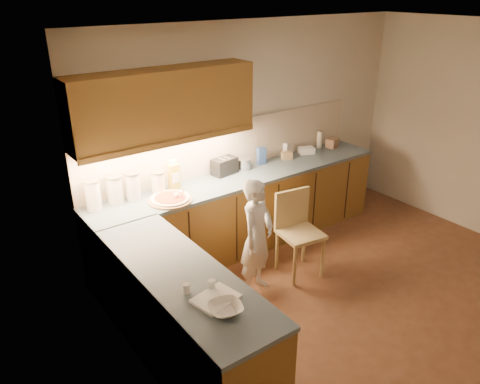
{
  "coord_description": "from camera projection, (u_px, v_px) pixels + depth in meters",
  "views": [
    {
      "loc": [
        -3.38,
        -2.31,
        2.95
      ],
      "look_at": [
        -0.8,
        1.2,
        1.0
      ],
      "focal_mm": 35.0,
      "sensor_mm": 36.0,
      "label": 1
    }
  ],
  "objects": [
    {
      "name": "tall_jar",
      "position": [
        320.0,
        139.0,
        6.27
      ],
      "size": [
        0.08,
        0.08,
        0.23
      ],
      "rotation": [
        0.0,
        0.0,
        0.2
      ],
      "color": "white",
      "rests_on": "l_counter"
    },
    {
      "name": "toaster",
      "position": [
        224.0,
        166.0,
        5.41
      ],
      "size": [
        0.32,
        0.21,
        0.19
      ],
      "rotation": [
        0.0,
        0.0,
        0.15
      ],
      "color": "black",
      "rests_on": "l_counter"
    },
    {
      "name": "dough_cloth",
      "position": [
        216.0,
        299.0,
        3.27
      ],
      "size": [
        0.34,
        0.29,
        0.02
      ],
      "primitive_type": "cube",
      "rotation": [
        0.0,
        0.0,
        0.2
      ],
      "color": "white",
      "rests_on": "l_counter"
    },
    {
      "name": "flat_pack",
      "position": [
        306.0,
        150.0,
        6.09
      ],
      "size": [
        0.23,
        0.2,
        0.08
      ],
      "primitive_type": "cube",
      "rotation": [
        0.0,
        0.0,
        -0.39
      ],
      "color": "white",
      "rests_on": "l_counter"
    },
    {
      "name": "room",
      "position": [
        396.0,
        144.0,
        4.05
      ],
      "size": [
        4.54,
        4.5,
        2.62
      ],
      "color": "brown",
      "rests_on": "ground"
    },
    {
      "name": "child",
      "position": [
        257.0,
        238.0,
        4.67
      ],
      "size": [
        0.54,
        0.46,
        1.25
      ],
      "primitive_type": "imported",
      "rotation": [
        0.0,
        0.0,
        0.43
      ],
      "color": "silver",
      "rests_on": "ground"
    },
    {
      "name": "canister_a",
      "position": [
        93.0,
        195.0,
        4.52
      ],
      "size": [
        0.16,
        0.16,
        0.31
      ],
      "rotation": [
        0.0,
        0.0,
        -0.22
      ],
      "color": "white",
      "rests_on": "l_counter"
    },
    {
      "name": "card_box_b",
      "position": [
        332.0,
        143.0,
        6.3
      ],
      "size": [
        0.19,
        0.16,
        0.12
      ],
      "primitive_type": "cube",
      "rotation": [
        0.0,
        0.0,
        0.25
      ],
      "color": "#A37958",
      "rests_on": "l_counter"
    },
    {
      "name": "wooden_chair",
      "position": [
        297.0,
        227.0,
        5.05
      ],
      "size": [
        0.48,
        0.48,
        0.94
      ],
      "rotation": [
        0.0,
        0.0,
        -0.16
      ],
      "color": "tan",
      "rests_on": "ground"
    },
    {
      "name": "l_counter",
      "position": [
        228.0,
        240.0,
        4.96
      ],
      "size": [
        3.77,
        2.62,
        0.92
      ],
      "color": "brown",
      "rests_on": "ground"
    },
    {
      "name": "oil_jug",
      "position": [
        174.0,
        176.0,
        4.99
      ],
      "size": [
        0.11,
        0.09,
        0.33
      ],
      "rotation": [
        0.0,
        0.0,
        0.06
      ],
      "color": "gold",
      "rests_on": "l_counter"
    },
    {
      "name": "spice_jar_a",
      "position": [
        187.0,
        288.0,
        3.34
      ],
      "size": [
        0.07,
        0.07,
        0.07
      ],
      "primitive_type": "cylinder",
      "rotation": [
        0.0,
        0.0,
        0.27
      ],
      "color": "silver",
      "rests_on": "l_counter"
    },
    {
      "name": "spice_jar_b",
      "position": [
        212.0,
        285.0,
        3.38
      ],
      "size": [
        0.07,
        0.07,
        0.07
      ],
      "primitive_type": "cylinder",
      "rotation": [
        0.0,
        0.0,
        -0.32
      ],
      "color": "white",
      "rests_on": "l_counter"
    },
    {
      "name": "pizza_on_board",
      "position": [
        170.0,
        199.0,
        4.76
      ],
      "size": [
        0.45,
        0.45,
        0.18
      ],
      "rotation": [
        0.0,
        0.0,
        0.4
      ],
      "color": "tan",
      "rests_on": "l_counter"
    },
    {
      "name": "backsplash",
      "position": [
        230.0,
        145.0,
        5.5
      ],
      "size": [
        3.75,
        0.02,
        0.58
      ],
      "primitive_type": "cube",
      "color": "beige",
      "rests_on": "l_counter"
    },
    {
      "name": "steel_pot",
      "position": [
        244.0,
        164.0,
        5.56
      ],
      "size": [
        0.17,
        0.17,
        0.13
      ],
      "color": "silver",
      "rests_on": "l_counter"
    },
    {
      "name": "white_bottle",
      "position": [
        286.0,
        150.0,
        5.95
      ],
      "size": [
        0.08,
        0.08,
        0.18
      ],
      "primitive_type": "cube",
      "rotation": [
        0.0,
        0.0,
        0.33
      ],
      "color": "silver",
      "rests_on": "l_counter"
    },
    {
      "name": "canister_d",
      "position": [
        158.0,
        182.0,
        4.9
      ],
      "size": [
        0.15,
        0.15,
        0.24
      ],
      "rotation": [
        0.0,
        0.0,
        -0.04
      ],
      "color": "white",
      "rests_on": "l_counter"
    },
    {
      "name": "canister_b",
      "position": [
        115.0,
        189.0,
        4.66
      ],
      "size": [
        0.17,
        0.17,
        0.3
      ],
      "rotation": [
        0.0,
        0.0,
        -0.23
      ],
      "color": "silver",
      "rests_on": "l_counter"
    },
    {
      "name": "upper_cabinets",
      "position": [
        164.0,
        105.0,
        4.63
      ],
      "size": [
        1.95,
        0.36,
        0.73
      ],
      "color": "brown",
      "rests_on": "ground"
    },
    {
      "name": "canister_c",
      "position": [
        133.0,
        186.0,
        4.74
      ],
      "size": [
        0.16,
        0.16,
        0.3
      ],
      "rotation": [
        0.0,
        0.0,
        -0.32
      ],
      "color": "silver",
      "rests_on": "l_counter"
    },
    {
      "name": "blue_box",
      "position": [
        261.0,
        156.0,
        5.71
      ],
      "size": [
        0.11,
        0.09,
        0.2
      ],
      "primitive_type": "cube",
      "rotation": [
        0.0,
        0.0,
        -0.16
      ],
      "color": "#33549B",
      "rests_on": "l_counter"
    },
    {
      "name": "mixing_bowl",
      "position": [
        225.0,
        309.0,
        3.14
      ],
      "size": [
        0.28,
        0.28,
        0.06
      ],
      "primitive_type": "imported",
      "rotation": [
        0.0,
        0.0,
        -0.23
      ],
      "color": "white",
      "rests_on": "l_counter"
    },
    {
      "name": "card_box_a",
      "position": [
        287.0,
        155.0,
        5.89
      ],
      "size": [
        0.15,
        0.14,
        0.09
      ],
      "primitive_type": "cube",
      "rotation": [
        0.0,
        0.0,
        -0.41
      ],
      "color": "tan",
      "rests_on": "l_counter"
    }
  ]
}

